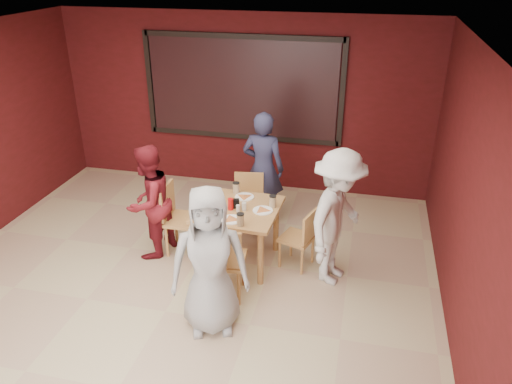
% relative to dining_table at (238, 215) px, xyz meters
% --- Properties ---
extents(floor, '(7.00, 7.00, 0.00)m').
position_rel_dining_table_xyz_m(floor, '(-0.54, -1.15, -0.67)').
color(floor, '#C3B487').
rests_on(floor, ground).
extents(window_blinds, '(3.00, 0.02, 1.50)m').
position_rel_dining_table_xyz_m(window_blinds, '(-0.54, 2.30, 0.98)').
color(window_blinds, black).
extents(dining_table, '(1.01, 1.01, 0.92)m').
position_rel_dining_table_xyz_m(dining_table, '(0.00, 0.00, 0.00)').
color(dining_table, '#BB844C').
rests_on(dining_table, floor).
extents(chair_front, '(0.50, 0.50, 0.94)m').
position_rel_dining_table_xyz_m(chair_front, '(0.03, -0.76, -0.14)').
color(chair_front, tan).
rests_on(chair_front, floor).
extents(chair_back, '(0.46, 0.46, 0.84)m').
position_rel_dining_table_xyz_m(chair_back, '(-0.08, 0.82, -0.20)').
color(chair_back, tan).
rests_on(chair_back, floor).
extents(chair_left, '(0.47, 0.47, 0.93)m').
position_rel_dining_table_xyz_m(chair_left, '(-0.84, 0.08, -0.14)').
color(chair_left, tan).
rests_on(chair_left, floor).
extents(chair_right, '(0.48, 0.48, 0.79)m').
position_rel_dining_table_xyz_m(chair_right, '(0.79, 0.07, -0.23)').
color(chair_right, tan).
rests_on(chair_right, floor).
extents(diner_front, '(0.91, 0.74, 1.62)m').
position_rel_dining_table_xyz_m(diner_front, '(0.04, -1.24, 0.14)').
color(diner_front, '#A4A4A4').
rests_on(diner_front, floor).
extents(diner_back, '(0.63, 0.44, 1.65)m').
position_rel_dining_table_xyz_m(diner_back, '(0.06, 1.13, 0.15)').
color(diner_back, '#2E3052').
rests_on(diner_back, floor).
extents(diner_left, '(0.73, 0.84, 1.49)m').
position_rel_dining_table_xyz_m(diner_left, '(-1.15, -0.06, 0.07)').
color(diner_left, maroon).
rests_on(diner_left, floor).
extents(diner_right, '(0.93, 1.22, 1.66)m').
position_rel_dining_table_xyz_m(diner_right, '(1.21, -0.09, 0.16)').
color(diner_right, silver).
rests_on(diner_right, floor).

